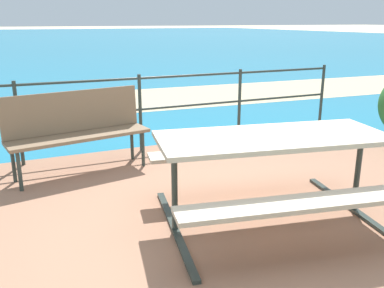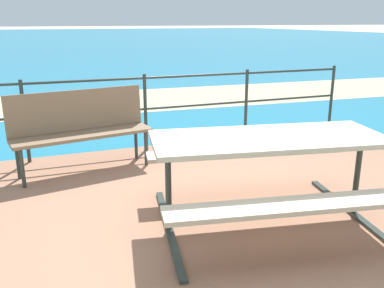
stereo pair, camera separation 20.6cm
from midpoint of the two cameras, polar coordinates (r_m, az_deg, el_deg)
ground_plane at (r=3.53m, az=3.15°, el=-12.79°), size 240.00×240.00×0.00m
patio_paving at (r=3.52m, az=3.16°, el=-12.37°), size 6.40×5.20×0.06m
sea_water at (r=42.81m, az=-21.97°, el=13.12°), size 90.00×90.00×0.01m
beach_strip at (r=9.38m, az=-14.40°, el=5.46°), size 54.07×5.01×0.01m
picnic_table at (r=3.50m, az=9.25°, el=-1.63°), size 2.12×1.80×0.77m
park_bench at (r=4.86m, az=-16.64°, el=2.43°), size 1.59×0.67×0.92m
railing_fence at (r=5.48m, az=-8.19°, el=5.60°), size 5.94×0.04×1.01m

